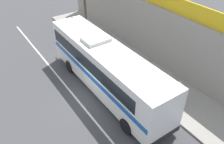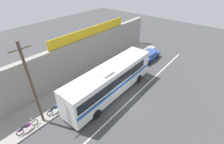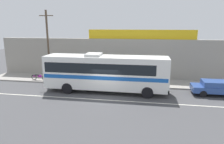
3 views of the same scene
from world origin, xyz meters
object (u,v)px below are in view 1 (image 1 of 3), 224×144
(intercity_bus, at_px, (105,66))
(utility_pole, at_px, (85,1))
(pedestrian_near_shop, at_px, (178,90))
(motorcycle_green, at_px, (95,44))
(motorcycle_black, at_px, (81,32))

(intercity_bus, xyz_separation_m, utility_pole, (-6.92, 2.39, 2.15))
(utility_pole, distance_m, pedestrian_near_shop, 11.31)
(utility_pole, bearing_deg, pedestrian_near_shop, 4.98)
(motorcycle_green, xyz_separation_m, pedestrian_near_shop, (9.39, 0.89, 0.48))
(utility_pole, xyz_separation_m, motorcycle_green, (1.42, 0.05, -3.65))
(utility_pole, height_order, pedestrian_near_shop, utility_pole)
(utility_pole, relative_size, motorcycle_green, 4.01)
(intercity_bus, height_order, motorcycle_black, intercity_bus)
(intercity_bus, distance_m, pedestrian_near_shop, 5.23)
(utility_pole, bearing_deg, motorcycle_black, 177.11)
(utility_pole, height_order, motorcycle_green, utility_pole)
(motorcycle_green, height_order, motorcycle_black, same)
(utility_pole, distance_m, motorcycle_black, 3.93)
(intercity_bus, distance_m, motorcycle_black, 8.86)
(utility_pole, xyz_separation_m, pedestrian_near_shop, (10.82, 0.94, -3.17))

